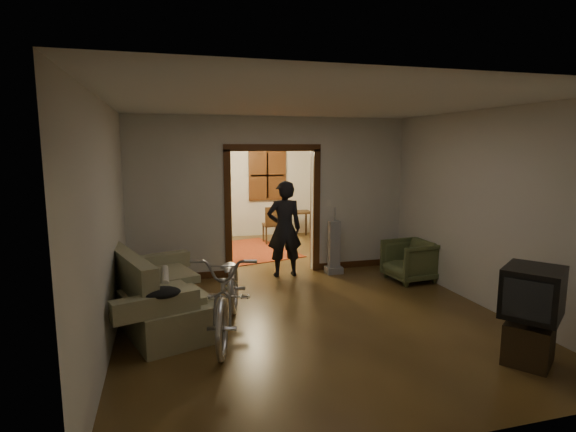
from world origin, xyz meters
name	(u,v)px	position (x,y,z in m)	size (l,w,h in m)	color
floor	(283,284)	(0.00, 0.00, 0.00)	(5.00, 8.50, 0.01)	#3F2C14
ceiling	(283,113)	(0.00, 0.00, 2.80)	(5.00, 8.50, 0.01)	white
wall_back	(240,182)	(0.00, 4.25, 1.40)	(5.00, 0.02, 2.80)	beige
wall_left	(120,207)	(-2.50, 0.00, 1.40)	(0.02, 8.50, 2.80)	beige
wall_right	(419,197)	(2.50, 0.00, 1.40)	(0.02, 8.50, 2.80)	beige
partition_wall	(272,196)	(0.00, 0.75, 1.40)	(5.00, 0.14, 2.80)	beige
door_casing	(272,213)	(0.00, 0.75, 1.10)	(1.74, 0.20, 2.32)	#3F210E
far_window	(267,175)	(0.70, 4.21, 1.55)	(0.98, 0.06, 1.28)	black
chandelier	(253,143)	(0.00, 2.50, 2.35)	(0.24, 0.24, 0.24)	#FFE0A5
light_switch	(329,203)	(1.05, 0.68, 1.25)	(0.08, 0.01, 0.12)	silver
sofa	(157,286)	(-1.99, -1.13, 0.49)	(0.95, 2.12, 0.97)	olive
rolled_paper	(165,276)	(-1.89, -0.83, 0.53)	(0.10, 0.10, 0.79)	beige
jacket	(160,293)	(-1.94, -2.04, 0.68)	(0.44, 0.33, 0.13)	black
bicycle	(229,291)	(-1.14, -1.77, 0.54)	(0.72, 2.06, 1.08)	silver
armchair	(410,261)	(2.15, -0.36, 0.35)	(0.74, 0.76, 0.69)	#4E5831
tv_stand	(529,343)	(1.80, -3.36, 0.22)	(0.48, 0.44, 0.44)	black
crt_tv	(533,292)	(1.80, -3.36, 0.78)	(0.60, 0.54, 0.52)	black
vacuum	(334,247)	(1.06, 0.40, 0.48)	(0.30, 0.24, 0.96)	gray
person	(284,229)	(0.15, 0.49, 0.85)	(0.62, 0.41, 1.70)	black
oriental_rug	(247,251)	(-0.16, 2.55, 0.01)	(1.72, 2.25, 0.02)	maroon
locker	(182,202)	(-1.46, 3.86, 0.97)	(0.97, 0.54, 1.94)	#23341F
globe	(180,161)	(-1.46, 3.86, 1.94)	(0.27, 0.27, 0.27)	#1E5972
desk	(293,225)	(1.25, 3.70, 0.33)	(0.89, 0.50, 0.66)	#342211
desk_chair	(272,225)	(0.57, 3.22, 0.44)	(0.39, 0.39, 0.89)	#342211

